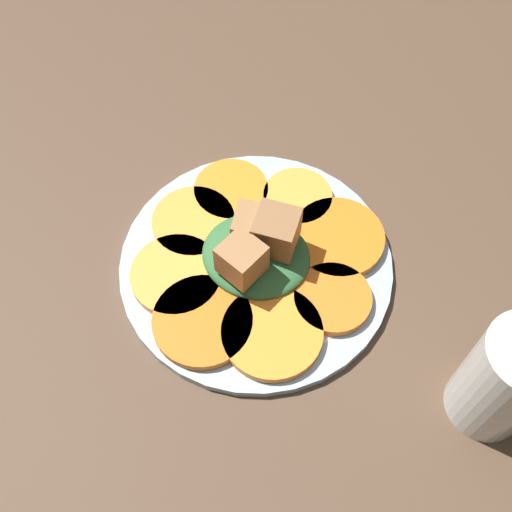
% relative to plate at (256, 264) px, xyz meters
% --- Properties ---
extents(table_slab, '(1.20, 1.20, 0.02)m').
position_rel_plate_xyz_m(table_slab, '(0.00, 0.00, -0.02)').
color(table_slab, '#4C3828').
rests_on(table_slab, ground).
extents(plate, '(0.26, 0.26, 0.01)m').
position_rel_plate_xyz_m(plate, '(0.00, 0.00, 0.00)').
color(plate, '#99B7D1').
rests_on(plate, table_slab).
extents(carrot_slice_0, '(0.08, 0.08, 0.01)m').
position_rel_plate_xyz_m(carrot_slice_0, '(0.05, -0.07, 0.01)').
color(carrot_slice_0, orange).
rests_on(carrot_slice_0, plate).
extents(carrot_slice_1, '(0.08, 0.08, 0.01)m').
position_rel_plate_xyz_m(carrot_slice_1, '(0.07, -0.02, 0.01)').
color(carrot_slice_1, orange).
rests_on(carrot_slice_1, plate).
extents(carrot_slice_2, '(0.09, 0.09, 0.01)m').
position_rel_plate_xyz_m(carrot_slice_2, '(0.07, 0.04, 0.01)').
color(carrot_slice_2, orange).
rests_on(carrot_slice_2, plate).
extents(carrot_slice_3, '(0.09, 0.09, 0.01)m').
position_rel_plate_xyz_m(carrot_slice_3, '(0.02, 0.08, 0.01)').
color(carrot_slice_3, orange).
rests_on(carrot_slice_3, plate).
extents(carrot_slice_4, '(0.09, 0.09, 0.01)m').
position_rel_plate_xyz_m(carrot_slice_4, '(-0.04, 0.07, 0.01)').
color(carrot_slice_4, orange).
rests_on(carrot_slice_4, plate).
extents(carrot_slice_5, '(0.07, 0.07, 0.01)m').
position_rel_plate_xyz_m(carrot_slice_5, '(-0.08, 0.02, 0.01)').
color(carrot_slice_5, orange).
rests_on(carrot_slice_5, plate).
extents(carrot_slice_6, '(0.09, 0.09, 0.01)m').
position_rel_plate_xyz_m(carrot_slice_6, '(-0.07, -0.05, 0.01)').
color(carrot_slice_6, orange).
rests_on(carrot_slice_6, plate).
extents(carrot_slice_7, '(0.07, 0.07, 0.01)m').
position_rel_plate_xyz_m(carrot_slice_7, '(-0.02, -0.08, 0.01)').
color(carrot_slice_7, orange).
rests_on(carrot_slice_7, plate).
extents(center_pile, '(0.10, 0.09, 0.06)m').
position_rel_plate_xyz_m(center_pile, '(-0.00, -0.00, 0.03)').
color(center_pile, '#2D6033').
rests_on(center_pile, plate).
extents(fork, '(0.19, 0.08, 0.00)m').
position_rel_plate_xyz_m(fork, '(-0.00, -0.05, 0.01)').
color(fork, silver).
rests_on(fork, plate).
extents(water_glass, '(0.07, 0.07, 0.12)m').
position_rel_plate_xyz_m(water_glass, '(-0.23, 0.07, 0.05)').
color(water_glass, silver).
rests_on(water_glass, table_slab).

